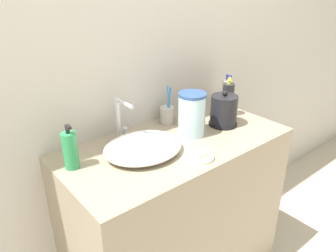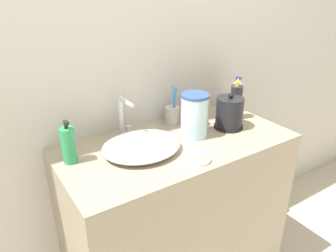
% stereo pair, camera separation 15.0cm
% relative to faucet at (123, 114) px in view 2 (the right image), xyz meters
% --- Properties ---
extents(wall_back, '(6.00, 0.04, 2.60)m').
position_rel_faucet_xyz_m(wall_back, '(0.18, 0.09, 0.28)').
color(wall_back, beige).
rests_on(wall_back, ground_plane).
extents(vanity_counter, '(1.13, 0.55, 0.91)m').
position_rel_faucet_xyz_m(vanity_counter, '(0.18, -0.20, -0.57)').
color(vanity_counter, gray).
rests_on(vanity_counter, ground_plane).
extents(sink_basin, '(0.37, 0.32, 0.06)m').
position_rel_faucet_xyz_m(sink_basin, '(-0.00, -0.19, -0.09)').
color(sink_basin, silver).
rests_on(sink_basin, vanity_counter).
extents(faucet, '(0.06, 0.14, 0.21)m').
position_rel_faucet_xyz_m(faucet, '(0.00, 0.00, 0.00)').
color(faucet, silver).
rests_on(faucet, vanity_counter).
extents(electric_kettle, '(0.15, 0.15, 0.19)m').
position_rel_faucet_xyz_m(electric_kettle, '(0.50, -0.21, -0.04)').
color(electric_kettle, black).
rests_on(electric_kettle, vanity_counter).
extents(toothbrush_cup, '(0.08, 0.08, 0.21)m').
position_rel_faucet_xyz_m(toothbrush_cup, '(0.29, 0.00, -0.07)').
color(toothbrush_cup, '#B7B2A8').
rests_on(toothbrush_cup, vanity_counter).
extents(lotion_bottle, '(0.07, 0.07, 0.15)m').
position_rel_faucet_xyz_m(lotion_bottle, '(0.36, -0.09, -0.05)').
color(lotion_bottle, '#EAA8C6').
rests_on(lotion_bottle, vanity_counter).
extents(shampoo_bottle, '(0.06, 0.06, 0.20)m').
position_rel_faucet_xyz_m(shampoo_bottle, '(-0.31, -0.10, -0.03)').
color(shampoo_bottle, '#2D9956').
rests_on(shampoo_bottle, vanity_counter).
extents(mouthwash_bottle, '(0.06, 0.06, 0.21)m').
position_rel_faucet_xyz_m(mouthwash_bottle, '(0.69, -0.06, -0.03)').
color(mouthwash_bottle, white).
rests_on(mouthwash_bottle, vanity_counter).
extents(hand_cream_bottle, '(0.06, 0.06, 0.23)m').
position_rel_faucet_xyz_m(hand_cream_bottle, '(0.61, -0.14, -0.02)').
color(hand_cream_bottle, '#28282D').
rests_on(hand_cream_bottle, vanity_counter).
extents(soap_dish, '(0.12, 0.12, 0.03)m').
position_rel_faucet_xyz_m(soap_dish, '(0.16, -0.39, -0.11)').
color(soap_dish, silver).
rests_on(soap_dish, vanity_counter).
extents(water_pitcher, '(0.14, 0.14, 0.22)m').
position_rel_faucet_xyz_m(water_pitcher, '(0.29, -0.19, -0.01)').
color(water_pitcher, '#B2DBEA').
rests_on(water_pitcher, vanity_counter).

